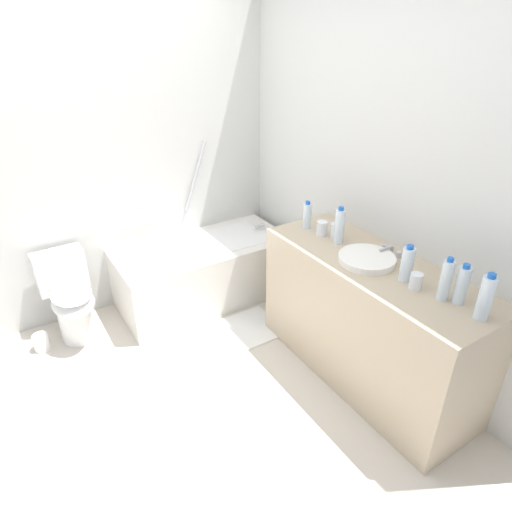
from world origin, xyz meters
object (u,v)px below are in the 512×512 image
at_px(water_bottle_0, 339,226).
at_px(drinking_glass_0, 336,231).
at_px(drinking_glass_2, 416,281).
at_px(sink_faucet, 390,250).
at_px(toilet_paper_roll, 41,342).
at_px(water_bottle_2, 462,285).
at_px(bath_mat, 239,333).
at_px(sink_basin, 367,259).
at_px(drinking_glass_1, 322,228).
at_px(water_bottle_3, 486,298).
at_px(toilet, 70,297).
at_px(water_bottle_1, 407,264).
at_px(bathtub, 204,270).
at_px(water_bottle_4, 446,280).
at_px(water_bottle_5, 307,216).

distance_m(water_bottle_0, drinking_glass_0, 0.11).
bearing_deg(drinking_glass_2, sink_faucet, 61.77).
height_order(sink_faucet, drinking_glass_0, drinking_glass_0).
bearing_deg(water_bottle_0, toilet_paper_roll, 149.17).
xyz_separation_m(water_bottle_2, bath_mat, (-0.55, 1.34, -0.95)).
bearing_deg(toilet_paper_roll, sink_basin, -37.54).
bearing_deg(drinking_glass_1, water_bottle_2, -86.18).
bearing_deg(water_bottle_3, drinking_glass_1, 91.97).
bearing_deg(bath_mat, drinking_glass_1, -33.72).
relative_size(toilet, sink_basin, 1.95).
bearing_deg(water_bottle_2, water_bottle_1, 101.10).
bearing_deg(drinking_glass_0, water_bottle_1, -94.24).
bearing_deg(sink_basin, water_bottle_0, 84.43).
relative_size(bathtub, water_bottle_0, 5.65).
height_order(water_bottle_4, water_bottle_5, water_bottle_4).
height_order(bathtub, drinking_glass_0, bathtub).
bearing_deg(drinking_glass_1, toilet, 147.85).
distance_m(drinking_glass_0, toilet_paper_roll, 2.28).
height_order(water_bottle_1, bath_mat, water_bottle_1).
xyz_separation_m(drinking_glass_2, toilet_paper_roll, (-1.79, 1.73, -0.84)).
bearing_deg(water_bottle_1, water_bottle_4, -86.25).
height_order(sink_faucet, toilet_paper_roll, sink_faucet).
height_order(toilet, water_bottle_3, water_bottle_3).
bearing_deg(toilet, water_bottle_0, 51.92).
relative_size(water_bottle_2, toilet_paper_roll, 1.74).
bearing_deg(drinking_glass_1, water_bottle_4, -88.54).
relative_size(sink_basin, water_bottle_3, 1.36).
bearing_deg(toilet, water_bottle_4, 37.07).
distance_m(drinking_glass_2, toilet_paper_roll, 2.63).
bearing_deg(bath_mat, sink_basin, -58.67).
xyz_separation_m(bathtub, drinking_glass_1, (0.48, -0.91, 0.62)).
xyz_separation_m(water_bottle_0, water_bottle_3, (0.03, -1.00, -0.00)).
relative_size(water_bottle_0, water_bottle_2, 1.12).
distance_m(bathtub, water_bottle_0, 1.36).
bearing_deg(sink_faucet, toilet_paper_roll, 145.32).
xyz_separation_m(water_bottle_1, drinking_glass_0, (0.05, 0.63, -0.05)).
distance_m(water_bottle_4, drinking_glass_1, 0.95).
relative_size(water_bottle_0, water_bottle_3, 1.00).
height_order(bathtub, water_bottle_3, bathtub).
height_order(water_bottle_3, water_bottle_4, water_bottle_3).
relative_size(water_bottle_5, drinking_glass_1, 2.02).
distance_m(bathtub, water_bottle_3, 2.25).
bearing_deg(sink_faucet, bathtub, 115.80).
distance_m(water_bottle_1, drinking_glass_0, 0.64).
distance_m(sink_basin, water_bottle_1, 0.28).
relative_size(water_bottle_4, drinking_glass_1, 2.50).
height_order(water_bottle_4, bath_mat, water_bottle_4).
distance_m(water_bottle_5, toilet_paper_roll, 2.14).
bearing_deg(bath_mat, toilet, 148.59).
relative_size(sink_faucet, water_bottle_5, 0.77).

